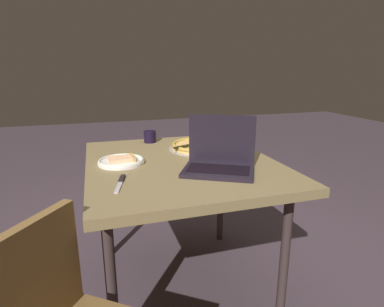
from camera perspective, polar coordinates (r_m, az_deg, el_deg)
The scene contains 7 objects.
ground_plane at distance 2.05m, azimuth -1.86°, elevation -22.37°, with size 12.00×12.00×0.00m, color #473942.
dining_table at distance 1.71m, azimuth -2.07°, elevation -3.35°, with size 1.14×0.97×0.77m.
laptop at distance 1.52m, azimuth 4.99°, elevation -1.01°, with size 0.36×0.40×0.26m.
pizza_plate at distance 1.67m, azimuth -12.61°, elevation -1.31°, with size 0.24×0.24×0.04m.
pizza_tray at distance 1.92m, azimuth 1.41°, elevation 1.41°, with size 0.38×0.38×0.04m.
table_knife at distance 1.40m, azimuth -12.76°, elevation -4.99°, with size 0.20×0.06×0.01m.
drink_cup at distance 2.10m, azimuth -7.61°, elevation 3.06°, with size 0.08×0.08×0.08m.
Camera 1 is at (-1.56, 0.42, 1.25)m, focal length 29.54 mm.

